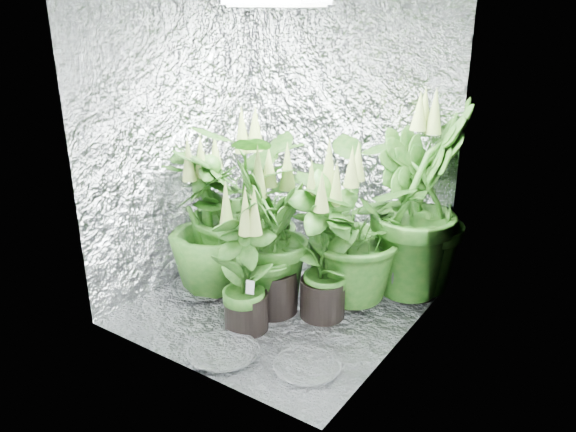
{
  "coord_description": "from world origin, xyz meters",
  "views": [
    {
      "loc": [
        1.8,
        -2.55,
        1.81
      ],
      "look_at": [
        0.07,
        0.0,
        0.62
      ],
      "focal_mm": 35.0,
      "sensor_mm": 36.0,
      "label": 1
    }
  ],
  "objects_px": {
    "plant_g": "(272,240)",
    "plant_d": "(209,223)",
    "plant_c": "(420,203)",
    "circulation_fan": "(399,272)",
    "plant_e": "(348,228)",
    "plant_b": "(324,251)",
    "plant_f": "(245,267)",
    "plant_a": "(249,203)"
  },
  "relations": [
    {
      "from": "plant_b",
      "to": "plant_g",
      "type": "bearing_deg",
      "value": -158.38
    },
    {
      "from": "plant_e",
      "to": "plant_f",
      "type": "bearing_deg",
      "value": -116.37
    },
    {
      "from": "plant_e",
      "to": "plant_f",
      "type": "xyz_separation_m",
      "value": [
        -0.31,
        -0.63,
        -0.1
      ]
    },
    {
      "from": "plant_c",
      "to": "plant_e",
      "type": "distance_m",
      "value": 0.49
    },
    {
      "from": "plant_c",
      "to": "plant_f",
      "type": "bearing_deg",
      "value": -123.74
    },
    {
      "from": "plant_a",
      "to": "plant_e",
      "type": "relative_size",
      "value": 1.15
    },
    {
      "from": "plant_b",
      "to": "plant_d",
      "type": "distance_m",
      "value": 0.79
    },
    {
      "from": "plant_b",
      "to": "plant_c",
      "type": "distance_m",
      "value": 0.71
    },
    {
      "from": "plant_e",
      "to": "circulation_fan",
      "type": "xyz_separation_m",
      "value": [
        0.27,
        0.23,
        -0.33
      ]
    },
    {
      "from": "plant_f",
      "to": "plant_g",
      "type": "distance_m",
      "value": 0.27
    },
    {
      "from": "plant_a",
      "to": "plant_b",
      "type": "relative_size",
      "value": 1.27
    },
    {
      "from": "plant_d",
      "to": "circulation_fan",
      "type": "distance_m",
      "value": 1.26
    },
    {
      "from": "plant_d",
      "to": "plant_e",
      "type": "height_order",
      "value": "plant_e"
    },
    {
      "from": "plant_a",
      "to": "plant_f",
      "type": "relative_size",
      "value": 1.36
    },
    {
      "from": "plant_b",
      "to": "plant_f",
      "type": "height_order",
      "value": "plant_b"
    },
    {
      "from": "plant_a",
      "to": "plant_d",
      "type": "bearing_deg",
      "value": -125.5
    },
    {
      "from": "plant_f",
      "to": "circulation_fan",
      "type": "relative_size",
      "value": 2.2
    },
    {
      "from": "plant_c",
      "to": "circulation_fan",
      "type": "xyz_separation_m",
      "value": [
        -0.06,
        -0.1,
        -0.46
      ]
    },
    {
      "from": "plant_f",
      "to": "circulation_fan",
      "type": "height_order",
      "value": "plant_f"
    },
    {
      "from": "plant_b",
      "to": "circulation_fan",
      "type": "distance_m",
      "value": 0.62
    },
    {
      "from": "plant_a",
      "to": "plant_b",
      "type": "xyz_separation_m",
      "value": [
        0.62,
        -0.09,
        -0.15
      ]
    },
    {
      "from": "plant_c",
      "to": "plant_e",
      "type": "relative_size",
      "value": 1.27
    },
    {
      "from": "plant_c",
      "to": "plant_d",
      "type": "xyz_separation_m",
      "value": [
        -1.12,
        -0.71,
        -0.15
      ]
    },
    {
      "from": "plant_f",
      "to": "plant_g",
      "type": "relative_size",
      "value": 0.85
    },
    {
      "from": "plant_c",
      "to": "circulation_fan",
      "type": "bearing_deg",
      "value": -123.47
    },
    {
      "from": "plant_a",
      "to": "plant_d",
      "type": "relative_size",
      "value": 1.16
    },
    {
      "from": "circulation_fan",
      "to": "plant_a",
      "type": "bearing_deg",
      "value": -177.31
    },
    {
      "from": "plant_d",
      "to": "plant_g",
      "type": "bearing_deg",
      "value": 1.13
    },
    {
      "from": "plant_e",
      "to": "plant_d",
      "type": "bearing_deg",
      "value": -154.35
    },
    {
      "from": "plant_b",
      "to": "plant_d",
      "type": "bearing_deg",
      "value": -170.81
    },
    {
      "from": "plant_g",
      "to": "plant_c",
      "type": "bearing_deg",
      "value": 47.68
    },
    {
      "from": "plant_e",
      "to": "plant_g",
      "type": "xyz_separation_m",
      "value": [
        -0.31,
        -0.37,
        -0.03
      ]
    },
    {
      "from": "plant_c",
      "to": "circulation_fan",
      "type": "relative_size",
      "value": 3.31
    },
    {
      "from": "plant_d",
      "to": "plant_e",
      "type": "xyz_separation_m",
      "value": [
        0.79,
        0.38,
        0.02
      ]
    },
    {
      "from": "plant_f",
      "to": "circulation_fan",
      "type": "bearing_deg",
      "value": 56.23
    },
    {
      "from": "plant_e",
      "to": "plant_g",
      "type": "height_order",
      "value": "plant_e"
    },
    {
      "from": "plant_d",
      "to": "circulation_fan",
      "type": "bearing_deg",
      "value": 30.17
    },
    {
      "from": "plant_d",
      "to": "plant_e",
      "type": "bearing_deg",
      "value": 25.65
    },
    {
      "from": "plant_e",
      "to": "plant_g",
      "type": "distance_m",
      "value": 0.49
    },
    {
      "from": "plant_g",
      "to": "circulation_fan",
      "type": "xyz_separation_m",
      "value": [
        0.58,
        0.61,
        -0.3
      ]
    },
    {
      "from": "plant_d",
      "to": "circulation_fan",
      "type": "height_order",
      "value": "plant_d"
    },
    {
      "from": "plant_g",
      "to": "plant_d",
      "type": "bearing_deg",
      "value": -178.87
    }
  ]
}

